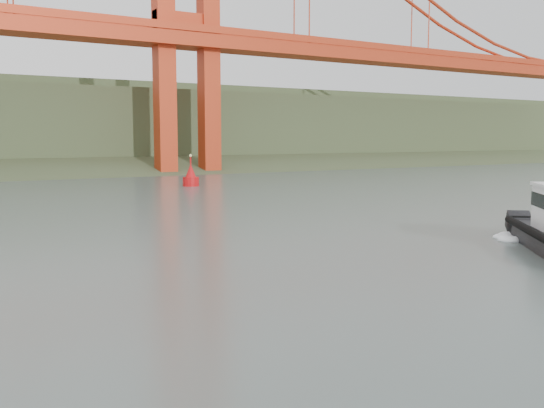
% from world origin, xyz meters
% --- Properties ---
extents(ground, '(400.00, 400.00, 0.00)m').
position_xyz_m(ground, '(0.00, 0.00, 0.00)').
color(ground, '#4A5853').
rests_on(ground, ground).
extents(headlands, '(500.00, 105.36, 27.12)m').
position_xyz_m(headlands, '(0.00, 125.50, 7.05)').
color(headlands, '#394829').
rests_on(headlands, ground).
extents(nav_buoy, '(2.03, 2.03, 4.24)m').
position_xyz_m(nav_buoy, '(11.59, 50.32, 1.11)').
color(nav_buoy, red).
rests_on(nav_buoy, ground).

